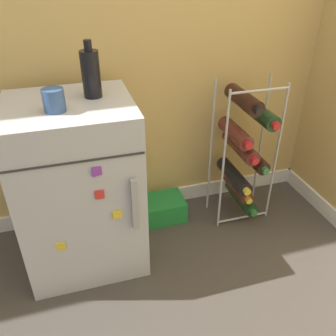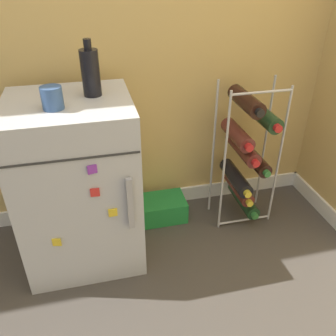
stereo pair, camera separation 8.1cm
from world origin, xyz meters
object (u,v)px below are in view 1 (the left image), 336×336
object	(u,v)px
fridge_top_bottle	(91,73)
mini_fridge	(80,187)
wine_rack	(243,151)
fridge_top_cup	(54,100)
soda_box	(160,209)

from	to	relation	value
fridge_top_bottle	mini_fridge	bearing A→B (deg)	-159.69
mini_fridge	fridge_top_bottle	xyz separation A→B (m)	(0.11, 0.04, 0.49)
wine_rack	fridge_top_bottle	size ratio (longest dim) A/B	3.50
fridge_top_cup	mini_fridge	bearing A→B (deg)	60.68
wine_rack	soda_box	distance (m)	0.56
mini_fridge	fridge_top_cup	bearing A→B (deg)	-119.32
wine_rack	soda_box	size ratio (longest dim) A/B	2.89
fridge_top_cup	fridge_top_bottle	distance (m)	0.20
soda_box	fridge_top_bottle	world-z (taller)	fridge_top_bottle
mini_fridge	soda_box	size ratio (longest dim) A/B	2.95
wine_rack	fridge_top_bottle	bearing A→B (deg)	-176.54
mini_fridge	wine_rack	bearing A→B (deg)	5.72
mini_fridge	wine_rack	distance (m)	0.85
soda_box	fridge_top_bottle	size ratio (longest dim) A/B	1.21
wine_rack	soda_box	world-z (taller)	wine_rack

